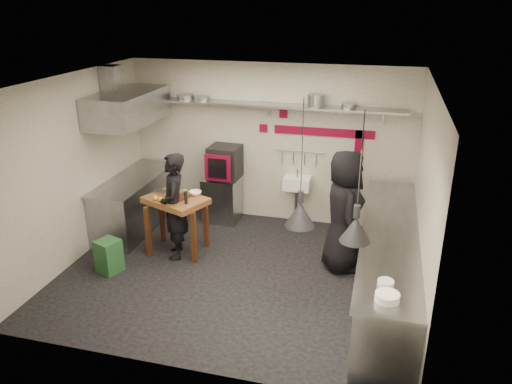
% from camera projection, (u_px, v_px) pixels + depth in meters
% --- Properties ---
extents(floor, '(5.00, 5.00, 0.00)m').
position_uv_depth(floor, '(236.00, 273.00, 7.38)').
color(floor, black).
rests_on(floor, ground).
extents(ceiling, '(5.00, 5.00, 0.00)m').
position_uv_depth(ceiling, '(232.00, 82.00, 6.36)').
color(ceiling, beige).
rests_on(ceiling, floor).
extents(wall_back, '(5.00, 0.04, 2.80)m').
position_uv_depth(wall_back, '(269.00, 144.00, 8.76)').
color(wall_back, beige).
rests_on(wall_back, floor).
extents(wall_front, '(5.00, 0.04, 2.80)m').
position_uv_depth(wall_front, '(172.00, 256.00, 4.98)').
color(wall_front, beige).
rests_on(wall_front, floor).
extents(wall_left, '(0.04, 4.20, 2.80)m').
position_uv_depth(wall_left, '(74.00, 169.00, 7.46)').
color(wall_left, beige).
rests_on(wall_left, floor).
extents(wall_right, '(0.04, 4.20, 2.80)m').
position_uv_depth(wall_right, '(424.00, 202.00, 6.28)').
color(wall_right, beige).
rests_on(wall_right, floor).
extents(red_band_horiz, '(1.70, 0.02, 0.14)m').
position_uv_depth(red_band_horiz, '(324.00, 132.00, 8.41)').
color(red_band_horiz, maroon).
rests_on(red_band_horiz, wall_back).
extents(red_band_vert, '(0.14, 0.02, 1.10)m').
position_uv_depth(red_band_vert, '(358.00, 162.00, 8.45)').
color(red_band_vert, maroon).
rests_on(red_band_vert, wall_back).
extents(red_tile_a, '(0.14, 0.02, 0.14)m').
position_uv_depth(red_tile_a, '(283.00, 114.00, 8.48)').
color(red_tile_a, maroon).
rests_on(red_tile_a, wall_back).
extents(red_tile_b, '(0.14, 0.02, 0.14)m').
position_uv_depth(red_tile_b, '(263.00, 128.00, 8.66)').
color(red_tile_b, maroon).
rests_on(red_tile_b, wall_back).
extents(back_shelf, '(4.60, 0.34, 0.04)m').
position_uv_depth(back_shelf, '(267.00, 105.00, 8.33)').
color(back_shelf, gray).
rests_on(back_shelf, wall_back).
extents(shelf_bracket_left, '(0.04, 0.06, 0.24)m').
position_uv_depth(shelf_bracket_left, '(166.00, 104.00, 8.95)').
color(shelf_bracket_left, gray).
rests_on(shelf_bracket_left, wall_back).
extents(shelf_bracket_mid, '(0.04, 0.06, 0.24)m').
position_uv_depth(shelf_bracket_mid, '(269.00, 109.00, 8.50)').
color(shelf_bracket_mid, gray).
rests_on(shelf_bracket_mid, wall_back).
extents(shelf_bracket_right, '(0.04, 0.06, 0.24)m').
position_uv_depth(shelf_bracket_right, '(383.00, 116.00, 8.05)').
color(shelf_bracket_right, gray).
rests_on(shelf_bracket_right, wall_back).
extents(pan_far_left, '(0.37, 0.37, 0.09)m').
position_uv_depth(pan_far_left, '(186.00, 97.00, 8.65)').
color(pan_far_left, gray).
rests_on(pan_far_left, back_shelf).
extents(pan_mid_left, '(0.29, 0.29, 0.07)m').
position_uv_depth(pan_mid_left, '(203.00, 99.00, 8.58)').
color(pan_mid_left, gray).
rests_on(pan_mid_left, back_shelf).
extents(stock_pot, '(0.31, 0.31, 0.20)m').
position_uv_depth(stock_pot, '(316.00, 100.00, 8.10)').
color(stock_pot, gray).
rests_on(stock_pot, back_shelf).
extents(pan_right, '(0.30, 0.30, 0.08)m').
position_uv_depth(pan_right, '(349.00, 106.00, 7.99)').
color(pan_right, gray).
rests_on(pan_right, back_shelf).
extents(oven_stand, '(0.63, 0.58, 0.80)m').
position_uv_depth(oven_stand, '(222.00, 199.00, 9.02)').
color(oven_stand, gray).
rests_on(oven_stand, floor).
extents(combi_oven, '(0.55, 0.51, 0.58)m').
position_uv_depth(combi_oven, '(225.00, 162.00, 8.79)').
color(combi_oven, black).
rests_on(combi_oven, oven_stand).
extents(oven_door, '(0.46, 0.04, 0.46)m').
position_uv_depth(oven_door, '(218.00, 168.00, 8.49)').
color(oven_door, maroon).
rests_on(oven_door, combi_oven).
extents(oven_glass, '(0.33, 0.03, 0.34)m').
position_uv_depth(oven_glass, '(217.00, 169.00, 8.46)').
color(oven_glass, black).
rests_on(oven_glass, oven_door).
extents(hand_sink, '(0.46, 0.34, 0.22)m').
position_uv_depth(hand_sink, '(297.00, 183.00, 8.69)').
color(hand_sink, white).
rests_on(hand_sink, wall_back).
extents(sink_tap, '(0.03, 0.03, 0.14)m').
position_uv_depth(sink_tap, '(297.00, 173.00, 8.63)').
color(sink_tap, gray).
rests_on(sink_tap, hand_sink).
extents(sink_drain, '(0.06, 0.06, 0.66)m').
position_uv_depth(sink_drain, '(296.00, 207.00, 8.82)').
color(sink_drain, gray).
rests_on(sink_drain, floor).
extents(utensil_rail, '(0.90, 0.02, 0.02)m').
position_uv_depth(utensil_rail, '(299.00, 151.00, 8.62)').
color(utensil_rail, gray).
rests_on(utensil_rail, wall_back).
extents(counter_right, '(0.70, 3.80, 0.90)m').
position_uv_depth(counter_right, '(388.00, 265.00, 6.71)').
color(counter_right, gray).
rests_on(counter_right, floor).
extents(counter_right_top, '(0.76, 3.90, 0.03)m').
position_uv_depth(counter_right_top, '(391.00, 234.00, 6.54)').
color(counter_right_top, gray).
rests_on(counter_right_top, counter_right).
extents(plate_stack, '(0.30, 0.30, 0.09)m').
position_uv_depth(plate_stack, '(387.00, 297.00, 5.05)').
color(plate_stack, white).
rests_on(plate_stack, counter_right_top).
extents(small_bowl_right, '(0.23, 0.23, 0.05)m').
position_uv_depth(small_bowl_right, '(386.00, 283.00, 5.34)').
color(small_bowl_right, white).
rests_on(small_bowl_right, counter_right_top).
extents(counter_left, '(0.70, 1.90, 0.90)m').
position_uv_depth(counter_left, '(135.00, 204.00, 8.67)').
color(counter_left, gray).
rests_on(counter_left, floor).
extents(counter_left_top, '(0.76, 2.00, 0.03)m').
position_uv_depth(counter_left_top, '(132.00, 179.00, 8.50)').
color(counter_left_top, gray).
rests_on(counter_left_top, counter_left).
extents(extractor_hood, '(0.78, 1.60, 0.50)m').
position_uv_depth(extractor_hood, '(128.00, 107.00, 8.04)').
color(extractor_hood, gray).
rests_on(extractor_hood, ceiling).
extents(hood_duct, '(0.28, 0.28, 0.50)m').
position_uv_depth(hood_duct, '(111.00, 81.00, 7.95)').
color(hood_duct, gray).
rests_on(hood_duct, ceiling).
extents(green_bin, '(0.40, 0.40, 0.50)m').
position_uv_depth(green_bin, '(109.00, 256.00, 7.34)').
color(green_bin, '#24572C').
rests_on(green_bin, floor).
extents(prep_table, '(1.09, 0.94, 0.92)m').
position_uv_depth(prep_table, '(177.00, 225.00, 7.85)').
color(prep_table, brown).
rests_on(prep_table, floor).
extents(cutting_board, '(0.39, 0.34, 0.02)m').
position_uv_depth(cutting_board, '(177.00, 197.00, 7.69)').
color(cutting_board, '#462310').
rests_on(cutting_board, prep_table).
extents(pepper_mill, '(0.06, 0.06, 0.20)m').
position_uv_depth(pepper_mill, '(186.00, 198.00, 7.42)').
color(pepper_mill, black).
rests_on(pepper_mill, prep_table).
extents(lemon_a, '(0.10, 0.10, 0.08)m').
position_uv_depth(lemon_a, '(156.00, 198.00, 7.57)').
color(lemon_a, yellow).
rests_on(lemon_a, prep_table).
extents(lemon_b, '(0.09, 0.09, 0.07)m').
position_uv_depth(lemon_b, '(161.00, 199.00, 7.54)').
color(lemon_b, yellow).
rests_on(lemon_b, prep_table).
extents(veg_ball, '(0.10, 0.10, 0.09)m').
position_uv_depth(veg_ball, '(185.00, 192.00, 7.78)').
color(veg_ball, '#639840').
rests_on(veg_ball, prep_table).
extents(steel_tray, '(0.22, 0.17, 0.03)m').
position_uv_depth(steel_tray, '(161.00, 192.00, 7.89)').
color(steel_tray, gray).
rests_on(steel_tray, prep_table).
extents(bowl, '(0.21, 0.21, 0.06)m').
position_uv_depth(bowl, '(195.00, 193.00, 7.79)').
color(bowl, white).
rests_on(bowl, prep_table).
extents(heat_lamp_near, '(0.43, 0.43, 1.52)m').
position_uv_depth(heat_lamp_near, '(302.00, 165.00, 5.63)').
color(heat_lamp_near, black).
rests_on(heat_lamp_near, ceiling).
extents(heat_lamp_far, '(0.43, 0.43, 1.41)m').
position_uv_depth(heat_lamp_far, '(360.00, 179.00, 5.04)').
color(heat_lamp_far, black).
rests_on(heat_lamp_far, ceiling).
extents(chef_left, '(0.60, 0.71, 1.67)m').
position_uv_depth(chef_left, '(174.00, 206.00, 7.58)').
color(chef_left, black).
rests_on(chef_left, floor).
extents(chef_right, '(0.82, 1.03, 1.83)m').
position_uv_depth(chef_right, '(344.00, 211.00, 7.22)').
color(chef_right, black).
rests_on(chef_right, floor).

